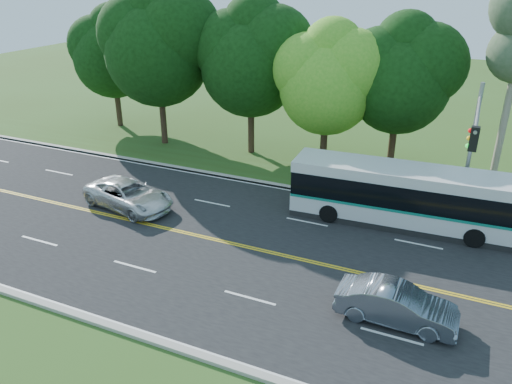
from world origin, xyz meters
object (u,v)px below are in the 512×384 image
at_px(traffic_signal, 472,142).
at_px(sedan, 397,305).
at_px(transit_bus, 408,197).
at_px(suv, 129,195).

bearing_deg(traffic_signal, sedan, -101.03).
distance_m(transit_bus, sedan, 7.96).
distance_m(traffic_signal, sedan, 9.05).
height_order(traffic_signal, sedan, traffic_signal).
relative_size(traffic_signal, sedan, 1.61).
height_order(traffic_signal, transit_bus, traffic_signal).
height_order(sedan, suv, suv).
xyz_separation_m(transit_bus, suv, (-13.88, -4.04, -0.76)).
height_order(traffic_signal, suv, traffic_signal).
bearing_deg(sedan, transit_bus, 6.79).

